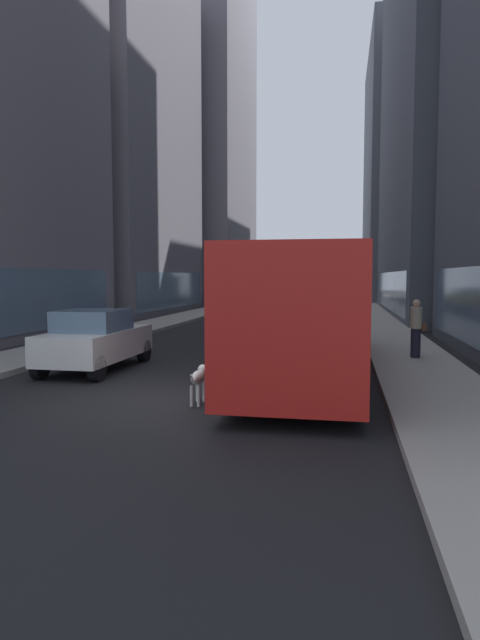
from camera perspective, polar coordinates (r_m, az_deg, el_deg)
ground_plane at (r=45.42m, az=6.07°, el=1.39°), size 120.00×120.00×0.00m
sidewalk_left at (r=46.23m, az=-0.99°, el=1.56°), size 2.40×110.00×0.15m
sidewalk_right at (r=45.32m, az=13.28°, el=1.38°), size 2.40×110.00×0.15m
building_left_mid at (r=39.96m, az=-13.31°, el=19.00°), size 8.54×15.35×25.09m
building_left_far at (r=56.99m, az=-5.80°, el=18.93°), size 11.92×15.67×33.34m
building_right_mid at (r=41.52m, az=24.02°, el=27.20°), size 10.44×23.07×37.47m
building_right_far at (r=61.99m, az=18.77°, el=14.29°), size 11.61×20.02×26.47m
transit_bus at (r=13.99m, az=7.23°, el=1.63°), size 2.78×11.53×3.05m
car_silver_sedan at (r=24.91m, az=-0.54°, el=0.73°), size 1.79×4.12×1.62m
car_blue_hatchback at (r=23.35m, az=4.66°, el=0.45°), size 1.73×3.97×1.62m
car_yellow_taxi at (r=46.64m, az=7.69°, el=2.47°), size 1.85×4.40×1.62m
car_red_coupe at (r=36.49m, az=6.84°, el=1.91°), size 1.85×4.20×1.62m
car_grey_wagon at (r=35.65m, az=2.87°, el=1.87°), size 1.77×4.47×1.62m
car_white_van at (r=14.91m, az=-14.98°, el=-2.01°), size 1.70×3.95×1.62m
box_truck at (r=45.03m, az=2.47°, el=3.50°), size 2.30×7.50×3.05m
dalmatian_dog at (r=10.68m, az=-4.39°, el=-6.08°), size 0.22×0.96×0.72m
pedestrian_with_handbag at (r=16.42m, az=18.10°, el=-0.81°), size 0.45×0.34×1.69m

